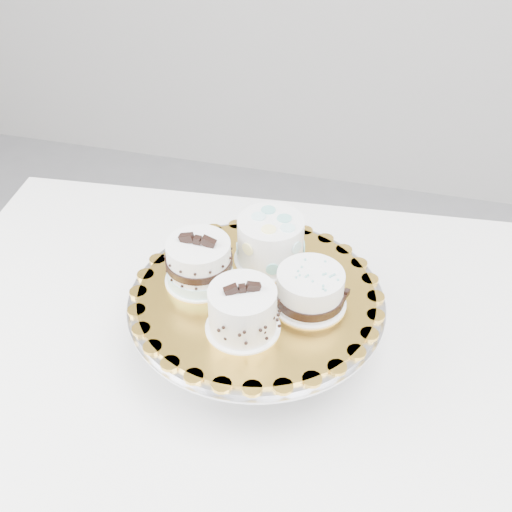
% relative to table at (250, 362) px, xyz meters
% --- Properties ---
extents(table, '(1.18, 0.84, 0.75)m').
position_rel_table_xyz_m(table, '(0.00, 0.00, 0.00)').
color(table, white).
rests_on(table, floor).
extents(cake_stand, '(0.39, 0.39, 0.10)m').
position_rel_table_xyz_m(cake_stand, '(0.02, -0.03, 0.16)').
color(cake_stand, gray).
rests_on(cake_stand, table).
extents(cake_board, '(0.36, 0.36, 0.01)m').
position_rel_table_xyz_m(cake_board, '(0.02, -0.03, 0.20)').
color(cake_board, gold).
rests_on(cake_board, cake_stand).
extents(cake_swirl, '(0.13, 0.13, 0.08)m').
position_rel_table_xyz_m(cake_swirl, '(0.02, -0.11, 0.23)').
color(cake_swirl, white).
rests_on(cake_swirl, cake_board).
extents(cake_banded, '(0.11, 0.11, 0.09)m').
position_rel_table_xyz_m(cake_banded, '(-0.07, -0.03, 0.23)').
color(cake_banded, white).
rests_on(cake_banded, cake_board).
extents(cake_dots, '(0.13, 0.13, 0.08)m').
position_rel_table_xyz_m(cake_dots, '(0.02, 0.05, 0.24)').
color(cake_dots, white).
rests_on(cake_dots, cake_board).
extents(cake_ribbon, '(0.12, 0.12, 0.06)m').
position_rel_table_xyz_m(cake_ribbon, '(0.10, -0.04, 0.22)').
color(cake_ribbon, white).
rests_on(cake_ribbon, cake_board).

